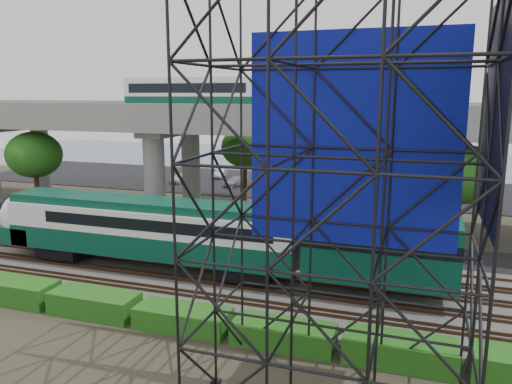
% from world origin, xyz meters
% --- Properties ---
extents(ground, '(140.00, 140.00, 0.00)m').
position_xyz_m(ground, '(0.00, 0.00, 0.00)').
color(ground, '#474233').
rests_on(ground, ground).
extents(ballast_bed, '(90.00, 12.00, 0.20)m').
position_xyz_m(ballast_bed, '(0.00, 2.00, 0.10)').
color(ballast_bed, slate).
rests_on(ballast_bed, ground).
extents(service_road, '(90.00, 5.00, 0.08)m').
position_xyz_m(service_road, '(0.00, 10.50, 0.04)').
color(service_road, black).
rests_on(service_road, ground).
extents(parking_lot, '(90.00, 18.00, 0.08)m').
position_xyz_m(parking_lot, '(0.00, 34.00, 0.04)').
color(parking_lot, black).
rests_on(parking_lot, ground).
extents(harbor_water, '(140.00, 40.00, 0.03)m').
position_xyz_m(harbor_water, '(0.00, 56.00, 0.01)').
color(harbor_water, '#495F78').
rests_on(harbor_water, ground).
extents(rail_tracks, '(90.00, 9.52, 0.16)m').
position_xyz_m(rail_tracks, '(0.00, 2.00, 0.28)').
color(rail_tracks, '#472D1E').
rests_on(rail_tracks, ballast_bed).
extents(commuter_train, '(29.30, 3.06, 4.30)m').
position_xyz_m(commuter_train, '(-2.30, 2.00, 2.88)').
color(commuter_train, black).
rests_on(commuter_train, rail_tracks).
extents(overpass, '(80.00, 12.00, 12.40)m').
position_xyz_m(overpass, '(-0.59, 16.00, 8.21)').
color(overpass, '#9E9B93').
rests_on(overpass, ground).
extents(scaffold_tower, '(9.36, 6.36, 15.00)m').
position_xyz_m(scaffold_tower, '(8.81, -7.98, 7.47)').
color(scaffold_tower, black).
rests_on(scaffold_tower, ground).
extents(hedge_strip, '(34.60, 1.80, 1.20)m').
position_xyz_m(hedge_strip, '(1.01, -4.30, 0.56)').
color(hedge_strip, '#175212').
rests_on(hedge_strip, ground).
extents(trees, '(40.94, 16.94, 7.69)m').
position_xyz_m(trees, '(-4.67, 16.17, 5.57)').
color(trees, '#382314').
rests_on(trees, ground).
extents(suv, '(5.69, 3.06, 1.52)m').
position_xyz_m(suv, '(-20.12, 10.48, 0.84)').
color(suv, black).
rests_on(suv, service_road).
extents(parked_cars, '(37.53, 9.27, 1.20)m').
position_xyz_m(parked_cars, '(1.13, 33.66, 0.65)').
color(parked_cars, silver).
rests_on(parked_cars, parking_lot).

